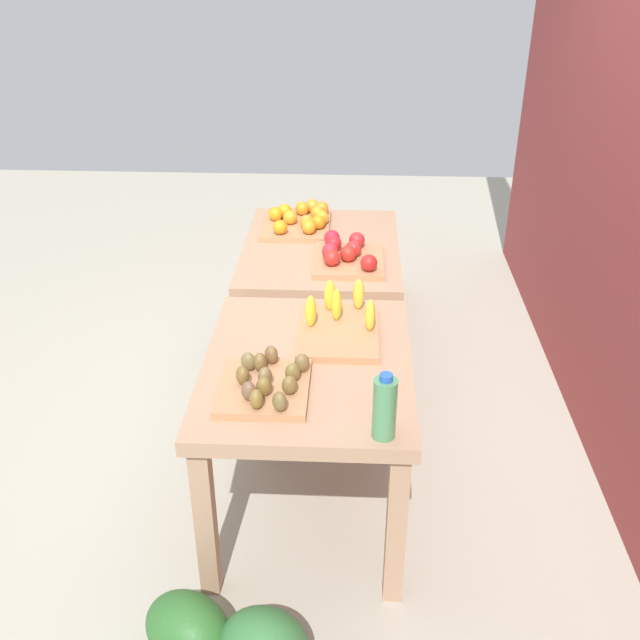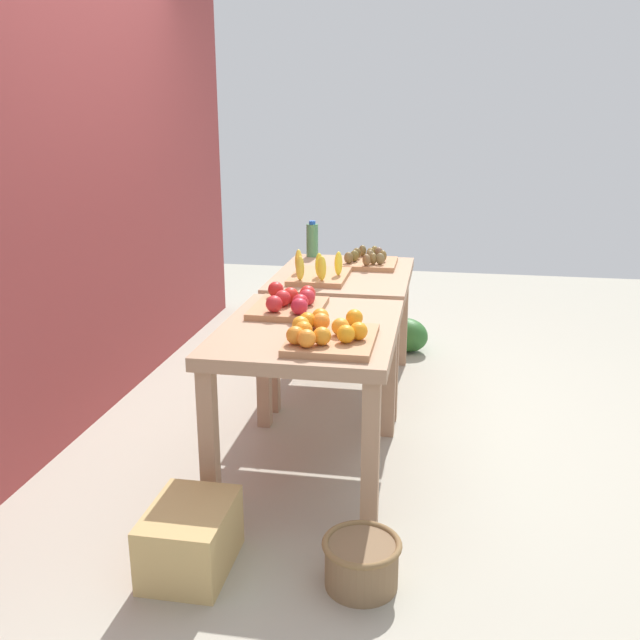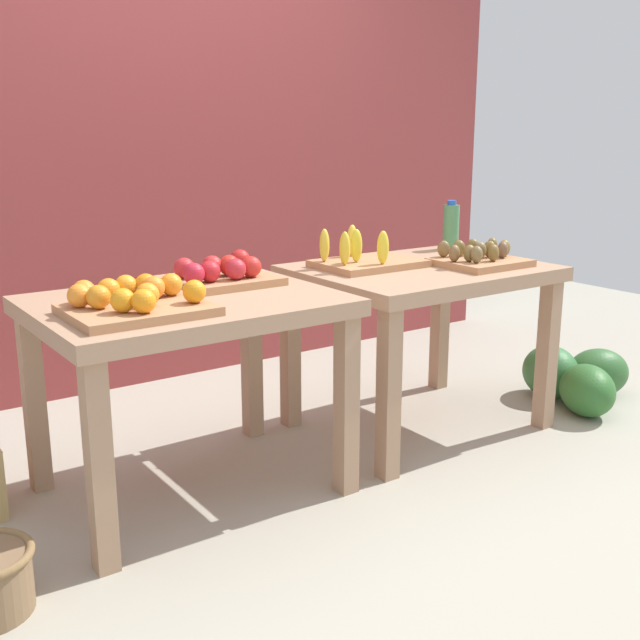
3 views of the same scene
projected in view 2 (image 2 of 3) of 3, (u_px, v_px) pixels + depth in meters
name	position (u px, v px, depth m)	size (l,w,h in m)	color
ground_plane	(328.00, 422.00, 3.94)	(8.00, 8.00, 0.00)	#A8A492
back_wall	(80.00, 146.00, 3.73)	(4.40, 0.12, 3.00)	#923838
display_table_left	(309.00, 348.00, 3.23)	(1.04, 0.80, 0.74)	tan
display_table_right	(344.00, 289.00, 4.29)	(1.04, 0.80, 0.74)	tan
orange_bin	(327.00, 333.00, 2.94)	(0.44, 0.37, 0.11)	tan
apple_bin	(290.00, 303.00, 3.41)	(0.41, 0.34, 0.11)	tan
banana_crate	(319.00, 274.00, 4.05)	(0.44, 0.32, 0.17)	tan
kiwi_bin	(370.00, 260.00, 4.43)	(0.37, 0.32, 0.10)	tan
water_bottle	(312.00, 240.00, 4.69)	(0.08, 0.08, 0.24)	#4C8C59
watermelon_pile	(389.00, 329.00, 5.20)	(0.65, 0.66, 0.26)	#30612E
wicker_basket	(362.00, 562.00, 2.55)	(0.29, 0.29, 0.19)	brown
cardboard_produce_box	(190.00, 538.00, 2.64)	(0.40, 0.30, 0.26)	tan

